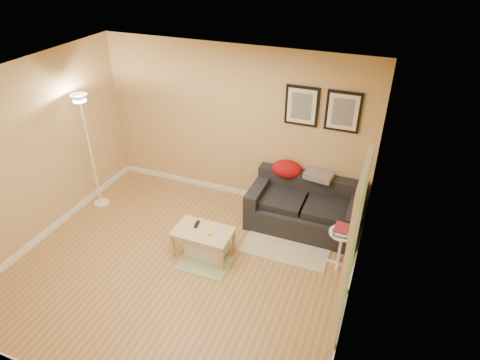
{
  "coord_description": "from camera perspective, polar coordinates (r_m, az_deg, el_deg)",
  "views": [
    {
      "loc": [
        2.32,
        -3.64,
        4.01
      ],
      "look_at": [
        0.55,
        0.85,
        1.05
      ],
      "focal_mm": 30.73,
      "sensor_mm": 36.0,
      "label": 1
    }
  ],
  "objects": [
    {
      "name": "doorway",
      "position": [
        4.6,
        14.96,
        -10.32
      ],
      "size": [
        0.12,
        1.01,
        2.13
      ],
      "primitive_type": null,
      "color": "white",
      "rests_on": "ground"
    },
    {
      "name": "sofa",
      "position": [
        6.4,
        8.98,
        -3.58
      ],
      "size": [
        1.7,
        0.9,
        0.75
      ],
      "primitive_type": null,
      "color": "black",
      "rests_on": "ground"
    },
    {
      "name": "floor",
      "position": [
        5.9,
        -8.2,
        -11.77
      ],
      "size": [
        4.5,
        4.5,
        0.0
      ],
      "primitive_type": "plane",
      "color": "#AC8149",
      "rests_on": "ground"
    },
    {
      "name": "baseboard_right",
      "position": [
        5.38,
        14.18,
        -17.18
      ],
      "size": [
        0.02,
        4.0,
        0.1
      ],
      "primitive_type": "cube",
      "color": "white",
      "rests_on": "ground"
    },
    {
      "name": "framed_print_right",
      "position": [
        6.07,
        14.14,
        9.19
      ],
      "size": [
        0.5,
        0.04,
        0.6
      ],
      "primitive_type": null,
      "color": "black",
      "rests_on": "wall_back"
    },
    {
      "name": "red_throw",
      "position": [
        6.53,
        6.54,
        1.51
      ],
      "size": [
        0.48,
        0.36,
        0.28
      ],
      "primitive_type": null,
      "color": "maroon",
      "rests_on": "sofa"
    },
    {
      "name": "baseboard_left",
      "position": [
        7.06,
        -24.47,
        -5.94
      ],
      "size": [
        0.02,
        4.0,
        0.1
      ],
      "primitive_type": "cube",
      "color": "white",
      "rests_on": "ground"
    },
    {
      "name": "floor_lamp",
      "position": [
        6.96,
        -19.92,
        3.17
      ],
      "size": [
        0.25,
        0.25,
        1.95
      ],
      "primitive_type": null,
      "color": "white",
      "rests_on": "ground"
    },
    {
      "name": "wall_right",
      "position": [
        4.54,
        16.33,
        -6.65
      ],
      "size": [
        0.0,
        4.0,
        4.0
      ],
      "primitive_type": "plane",
      "rotation": [
        1.57,
        0.0,
        -1.57
      ],
      "color": "tan",
      "rests_on": "ground"
    },
    {
      "name": "side_table",
      "position": [
        5.86,
        13.71,
        -9.2
      ],
      "size": [
        0.36,
        0.36,
        0.56
      ],
      "primitive_type": null,
      "color": "white",
      "rests_on": "ground"
    },
    {
      "name": "storage_bin",
      "position": [
        5.95,
        -4.57,
        -8.8
      ],
      "size": [
        0.57,
        0.41,
        0.35
      ],
      "primitive_type": null,
      "color": "white",
      "rests_on": "ground"
    },
    {
      "name": "framed_print_left",
      "position": [
        6.17,
        8.59,
        10.13
      ],
      "size": [
        0.5,
        0.04,
        0.6
      ],
      "primitive_type": null,
      "color": "black",
      "rests_on": "wall_back"
    },
    {
      "name": "book_stack",
      "position": [
        5.66,
        13.98,
        -6.7
      ],
      "size": [
        0.26,
        0.31,
        0.08
      ],
      "primitive_type": null,
      "rotation": [
        0.0,
        0.0,
        -0.24
      ],
      "color": "#2E4B8C",
      "rests_on": "side_table"
    },
    {
      "name": "wall_back",
      "position": [
        6.68,
        -0.77,
        7.55
      ],
      "size": [
        4.5,
        0.0,
        4.5
      ],
      "primitive_type": "plane",
      "rotation": [
        1.57,
        0.0,
        0.0
      ],
      "color": "tan",
      "rests_on": "ground"
    },
    {
      "name": "wall_front",
      "position": [
        3.93,
        -24.31,
        -15.74
      ],
      "size": [
        4.5,
        0.0,
        4.5
      ],
      "primitive_type": "plane",
      "rotation": [
        -1.57,
        0.0,
        0.0
      ],
      "color": "tan",
      "rests_on": "ground"
    },
    {
      "name": "tape_roll",
      "position": [
        5.73,
        -4.23,
        -7.41
      ],
      "size": [
        0.07,
        0.07,
        0.03
      ],
      "primitive_type": "cylinder",
      "color": "yellow",
      "rests_on": "coffee_table"
    },
    {
      "name": "area_rug",
      "position": [
        6.23,
        6.63,
        -8.79
      ],
      "size": [
        1.25,
        0.85,
        0.01
      ],
      "primitive_type": "cube",
      "color": "beige",
      "rests_on": "ground"
    },
    {
      "name": "coffee_table",
      "position": [
        5.93,
        -5.07,
        -8.59
      ],
      "size": [
        0.92,
        0.69,
        0.41
      ],
      "primitive_type": null,
      "rotation": [
        0.0,
        0.0,
        -0.26
      ],
      "color": "#DCB386",
      "rests_on": "ground"
    },
    {
      "name": "green_runner",
      "position": [
        5.89,
        -4.93,
        -11.46
      ],
      "size": [
        0.7,
        0.5,
        0.01
      ],
      "primitive_type": "cube",
      "color": "#668C4C",
      "rests_on": "ground"
    },
    {
      "name": "remote_control",
      "position": [
        5.91,
        -6.0,
        -6.11
      ],
      "size": [
        0.07,
        0.17,
        0.02
      ],
      "primitive_type": "cube",
      "rotation": [
        0.0,
        0.0,
        0.16
      ],
      "color": "black",
      "rests_on": "coffee_table"
    },
    {
      "name": "plaid_throw",
      "position": [
        6.41,
        10.85,
        0.61
      ],
      "size": [
        0.45,
        0.32,
        0.1
      ],
      "primitive_type": null,
      "rotation": [
        0.0,
        0.0,
        -0.14
      ],
      "color": "#A47B60",
      "rests_on": "sofa"
    },
    {
      "name": "baseboard_back",
      "position": [
        7.27,
        -0.73,
        -1.52
      ],
      "size": [
        4.5,
        0.02,
        0.1
      ],
      "primitive_type": "cube",
      "color": "white",
      "rests_on": "ground"
    },
    {
      "name": "wall_left",
      "position": [
        6.45,
        -26.94,
        3.0
      ],
      "size": [
        0.0,
        4.0,
        4.0
      ],
      "primitive_type": "plane",
      "rotation": [
        1.57,
        0.0,
        1.57
      ],
      "color": "tan",
      "rests_on": "ground"
    },
    {
      "name": "ceiling",
      "position": [
        4.55,
        -10.71,
        12.88
      ],
      "size": [
        4.5,
        4.5,
        0.0
      ],
      "primitive_type": "plane",
      "rotation": [
        3.14,
        0.0,
        0.0
      ],
      "color": "white",
      "rests_on": "wall_back"
    }
  ]
}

